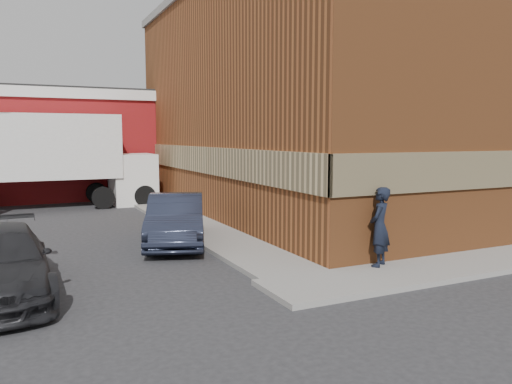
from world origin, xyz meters
name	(u,v)px	position (x,y,z in m)	size (l,w,h in m)	color
ground	(272,282)	(0.00, 0.00, 0.00)	(90.00, 90.00, 0.00)	#28282B
brick_building	(350,103)	(8.50, 9.00, 4.68)	(14.25, 18.25, 9.36)	brown
sidewalk_west	(180,218)	(0.60, 9.00, 0.06)	(1.80, 18.00, 0.12)	gray
man	(380,227)	(2.74, -0.25, 1.07)	(0.69, 0.45, 1.89)	black
sedan	(176,220)	(-0.80, 4.68, 0.74)	(1.57, 4.51, 1.49)	#292F44
box_truck	(62,154)	(-3.19, 14.32, 2.40)	(8.43, 2.64, 4.16)	white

